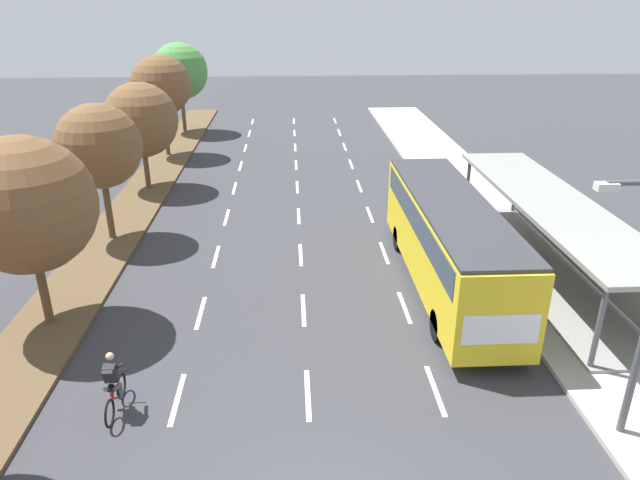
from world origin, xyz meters
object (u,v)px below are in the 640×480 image
object	(u,v)px
bus_shelter	(555,229)
median_tree_farthest	(180,71)
cyclist	(113,386)
median_tree_second	(25,205)
bus	(449,235)
median_tree_fifth	(161,85)
median_tree_third	(99,147)
median_tree_fourth	(141,120)

from	to	relation	value
bus_shelter	median_tree_farthest	size ratio (longest dim) A/B	2.05
cyclist	median_tree_second	xyz separation A→B (m)	(-3.33, 4.42, 3.36)
bus	cyclist	world-z (taller)	bus
median_tree_second	median_tree_fifth	world-z (taller)	median_tree_fifth
median_tree_third	median_tree_farthest	world-z (taller)	median_tree_farthest
bus	cyclist	distance (m)	12.13
median_tree_second	cyclist	bearing A→B (deg)	-52.95
median_tree_fourth	bus	bearing A→B (deg)	-42.21
median_tree_third	median_tree_fourth	size ratio (longest dim) A/B	1.02
bus	median_tree_farthest	bearing A→B (deg)	117.53
median_tree_farthest	bus_shelter	bearing A→B (deg)	-54.77
bus_shelter	median_tree_fifth	size ratio (longest dim) A/B	2.12
median_tree_second	median_tree_farthest	world-z (taller)	median_tree_farthest
bus	median_tree_farthest	distance (m)	29.89
cyclist	median_tree_third	world-z (taller)	median_tree_third
median_tree_second	median_tree_fifth	size ratio (longest dim) A/B	0.96
median_tree_fifth	median_tree_second	bearing A→B (deg)	-89.56
median_tree_second	median_tree_farthest	distance (m)	28.38
bus_shelter	median_tree_fifth	world-z (taller)	median_tree_fifth
bus_shelter	bus	size ratio (longest dim) A/B	1.20
cyclist	median_tree_farthest	distance (m)	33.21
cyclist	median_tree_fourth	size ratio (longest dim) A/B	0.32
median_tree_second	median_tree_fifth	xyz separation A→B (m)	(-0.16, 21.28, 0.46)
median_tree_fourth	median_tree_farthest	world-z (taller)	median_tree_farthest
bus	median_tree_fifth	bearing A→B (deg)	125.40
bus	median_tree_second	world-z (taller)	median_tree_second
cyclist	median_tree_fourth	world-z (taller)	median_tree_fourth
bus	median_tree_farthest	xyz separation A→B (m)	(-13.77, 26.41, 2.55)
median_tree_farthest	median_tree_third	bearing A→B (deg)	-89.25
bus_shelter	median_tree_farthest	distance (m)	31.40
median_tree_fifth	median_tree_farthest	distance (m)	7.09
cyclist	median_tree_fourth	xyz separation A→B (m)	(-3.24, 18.61, 3.05)
median_tree_fifth	cyclist	bearing A→B (deg)	-82.25
median_tree_fourth	median_tree_fifth	xyz separation A→B (m)	(-0.26, 7.09, 0.77)
median_tree_third	median_tree_fifth	size ratio (longest dim) A/B	0.91
median_tree_second	median_tree_third	bearing A→B (deg)	89.42
median_tree_third	median_tree_fourth	bearing A→B (deg)	89.84
cyclist	median_tree_third	size ratio (longest dim) A/B	0.31
bus_shelter	bus	world-z (taller)	bus
bus_shelter	median_tree_fifth	bearing A→B (deg)	134.29
cyclist	median_tree_farthest	bearing A→B (deg)	96.16
median_tree_farthest	median_tree_fifth	bearing A→B (deg)	-89.67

